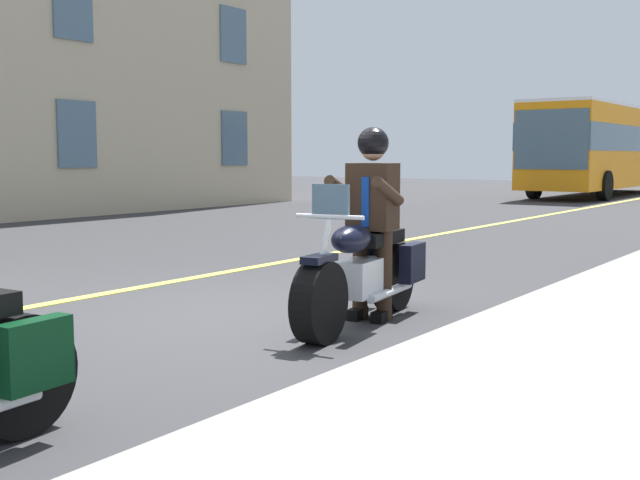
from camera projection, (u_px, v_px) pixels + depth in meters
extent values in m
plane|color=#333335|center=(238.00, 318.00, 7.18)|extent=(80.00, 80.00, 0.00)
cube|color=#E5DB4C|center=(97.00, 295.00, 8.33)|extent=(60.00, 0.16, 0.01)
cylinder|color=black|center=(319.00, 303.00, 6.17)|extent=(0.68, 0.29, 0.66)
cylinder|color=black|center=(393.00, 276.00, 7.55)|extent=(0.68, 0.29, 0.66)
cube|color=silver|center=(361.00, 277.00, 6.87)|extent=(0.59, 0.36, 0.32)
ellipsoid|color=black|center=(352.00, 239.00, 6.66)|extent=(0.59, 0.36, 0.24)
cube|color=black|center=(377.00, 238.00, 7.15)|extent=(0.73, 0.38, 0.12)
cube|color=black|center=(412.00, 263.00, 7.39)|extent=(0.41, 0.18, 0.36)
cube|color=black|center=(370.00, 260.00, 7.59)|extent=(0.41, 0.18, 0.36)
cylinder|color=silver|center=(321.00, 268.00, 6.16)|extent=(0.35, 0.10, 0.76)
cylinder|color=silver|center=(330.00, 217.00, 6.26)|extent=(0.12, 0.60, 0.04)
cube|color=black|center=(319.00, 259.00, 6.14)|extent=(0.38, 0.21, 0.06)
cylinder|color=silver|center=(390.00, 292.00, 7.08)|extent=(0.90, 0.21, 0.08)
cube|color=slate|center=(331.00, 202.00, 6.27)|extent=(0.09, 0.32, 0.28)
cylinder|color=black|center=(384.00, 275.00, 7.04)|extent=(0.14, 0.14, 0.84)
cube|color=black|center=(381.00, 316.00, 7.03)|extent=(0.27, 0.15, 0.10)
cylinder|color=black|center=(360.00, 273.00, 7.15)|extent=(0.14, 0.14, 0.84)
cube|color=black|center=(357.00, 314.00, 7.13)|extent=(0.27, 0.15, 0.10)
cube|color=black|center=(373.00, 197.00, 7.02)|extent=(0.38, 0.44, 0.60)
cube|color=navy|center=(366.00, 202.00, 6.88)|extent=(0.03, 0.07, 0.44)
cylinder|color=black|center=(388.00, 191.00, 6.75)|extent=(0.56, 0.18, 0.28)
cylinder|color=black|center=(342.00, 190.00, 6.95)|extent=(0.56, 0.18, 0.28)
sphere|color=tan|center=(373.00, 148.00, 6.97)|extent=(0.22, 0.22, 0.22)
sphere|color=black|center=(373.00, 143.00, 6.97)|extent=(0.28, 0.28, 0.28)
cylinder|color=black|center=(16.00, 375.00, 4.14)|extent=(0.67, 0.25, 0.66)
cube|color=black|center=(36.00, 354.00, 3.97)|extent=(0.41, 0.15, 0.36)
cube|color=orange|center=(601.00, 148.00, 29.26)|extent=(11.00, 2.50, 2.85)
cube|color=slate|center=(601.00, 139.00, 29.22)|extent=(11.04, 2.52, 0.90)
cube|color=slate|center=(551.00, 139.00, 24.78)|extent=(0.06, 2.40, 1.90)
cube|color=white|center=(602.00, 108.00, 29.10)|extent=(11.00, 2.50, 0.10)
cylinder|color=black|center=(605.00, 186.00, 25.79)|extent=(1.00, 0.30, 1.00)
cylinder|color=black|center=(534.00, 184.00, 27.18)|extent=(1.00, 0.30, 1.00)
cylinder|color=black|center=(593.00, 179.00, 32.68)|extent=(1.00, 0.30, 1.00)
cube|color=slate|center=(235.00, 138.00, 23.22)|extent=(1.10, 0.06, 1.60)
cube|color=slate|center=(77.00, 134.00, 18.67)|extent=(1.10, 0.06, 1.60)
cube|color=slate|center=(233.00, 35.00, 22.90)|extent=(1.10, 0.06, 1.60)
cube|color=slate|center=(73.00, 5.00, 18.35)|extent=(1.10, 0.06, 1.60)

